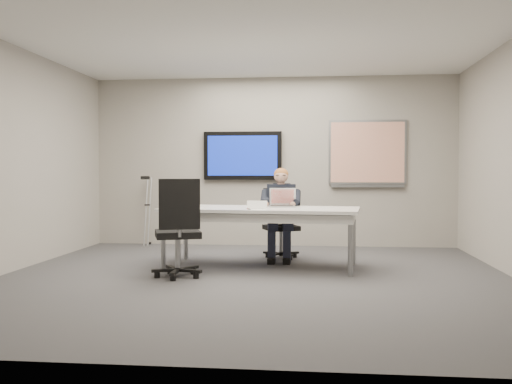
# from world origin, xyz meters

# --- Properties ---
(floor) EXTENTS (6.00, 6.00, 0.02)m
(floor) POSITION_xyz_m (0.00, 0.00, 0.00)
(floor) COLOR #3A3A3C
(floor) RESTS_ON ground
(ceiling) EXTENTS (6.00, 6.00, 0.02)m
(ceiling) POSITION_xyz_m (0.00, 0.00, 2.80)
(ceiling) COLOR silver
(ceiling) RESTS_ON wall_back
(wall_back) EXTENTS (6.00, 0.02, 2.80)m
(wall_back) POSITION_xyz_m (0.00, 3.00, 1.40)
(wall_back) COLOR #9F998F
(wall_back) RESTS_ON ground
(wall_front) EXTENTS (6.00, 0.02, 2.80)m
(wall_front) POSITION_xyz_m (0.00, -3.00, 1.40)
(wall_front) COLOR #9F998F
(wall_front) RESTS_ON ground
(wall_left) EXTENTS (0.02, 6.00, 2.80)m
(wall_left) POSITION_xyz_m (-3.00, 0.00, 1.40)
(wall_left) COLOR #9F998F
(wall_left) RESTS_ON ground
(conference_table) EXTENTS (2.59, 1.29, 0.77)m
(conference_table) POSITION_xyz_m (0.01, 0.80, 0.68)
(conference_table) COLOR silver
(conference_table) RESTS_ON ground
(tv_display) EXTENTS (1.30, 0.09, 0.80)m
(tv_display) POSITION_xyz_m (-0.50, 2.95, 1.50)
(tv_display) COLOR black
(tv_display) RESTS_ON wall_back
(whiteboard) EXTENTS (1.25, 0.08, 1.10)m
(whiteboard) POSITION_xyz_m (1.55, 2.97, 1.53)
(whiteboard) COLOR gray
(whiteboard) RESTS_ON wall_back
(office_chair_far) EXTENTS (0.62, 0.62, 1.00)m
(office_chair_far) POSITION_xyz_m (0.21, 1.64, 0.31)
(office_chair_far) COLOR black
(office_chair_far) RESTS_ON ground
(office_chair_near) EXTENTS (0.70, 0.70, 1.15)m
(office_chair_near) POSITION_xyz_m (-0.87, -0.03, 0.36)
(office_chair_near) COLOR black
(office_chair_near) RESTS_ON ground
(seated_person) EXTENTS (0.42, 0.72, 1.28)m
(seated_person) POSITION_xyz_m (0.23, 1.40, 0.52)
(seated_person) COLOR #1D2131
(seated_person) RESTS_ON office_chair_far
(crutch) EXTENTS (0.20, 0.58, 1.23)m
(crutch) POSITION_xyz_m (-2.08, 2.79, 0.59)
(crutch) COLOR #AEB1B6
(crutch) RESTS_ON ground
(laptop) EXTENTS (0.37, 0.35, 0.25)m
(laptop) POSITION_xyz_m (0.27, 1.03, 0.83)
(laptop) COLOR #A9A8AB
(laptop) RESTS_ON conference_table
(name_tent) EXTENTS (0.25, 0.07, 0.10)m
(name_tent) POSITION_xyz_m (-0.02, 0.64, 0.82)
(name_tent) COLOR white
(name_tent) RESTS_ON conference_table
(pen) EXTENTS (0.06, 0.14, 0.01)m
(pen) POSITION_xyz_m (-0.10, 0.44, 0.78)
(pen) COLOR black
(pen) RESTS_ON conference_table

